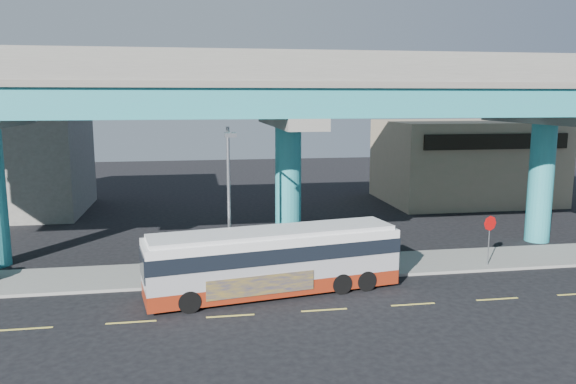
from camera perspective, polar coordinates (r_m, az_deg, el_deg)
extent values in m
plane|color=black|center=(24.80, 3.53, -11.64)|extent=(120.00, 120.00, 0.00)
cube|color=gray|center=(29.86, 1.14, -7.76)|extent=(70.00, 4.00, 0.15)
cube|color=#D8C64C|center=(24.87, -25.07, -12.48)|extent=(2.00, 0.12, 0.01)
cube|color=#D8C64C|center=(24.10, -15.65, -12.61)|extent=(2.00, 0.12, 0.01)
cube|color=#D8C64C|center=(23.98, -5.88, -12.41)|extent=(2.00, 0.12, 0.01)
cube|color=#D8C64C|center=(24.53, 3.70, -11.87)|extent=(2.00, 0.12, 0.01)
cube|color=#D8C64C|center=(25.69, 12.58, -11.08)|extent=(2.00, 0.12, 0.01)
cube|color=#D8C64C|center=(27.39, 20.49, -10.15)|extent=(2.00, 0.12, 0.01)
cube|color=gray|center=(36.62, -26.79, 7.98)|extent=(1.80, 5.00, 1.20)
cylinder|color=teal|center=(32.39, 0.02, 0.20)|extent=(1.50, 1.50, 7.40)
cube|color=gray|center=(31.98, 0.02, 7.29)|extent=(2.00, 12.00, 0.60)
cube|color=gray|center=(35.42, -0.93, 8.96)|extent=(1.80, 5.00, 1.20)
cylinder|color=teal|center=(38.40, 24.28, 0.82)|extent=(1.50, 1.50, 7.40)
cube|color=gray|center=(38.06, 24.70, 6.79)|extent=(2.00, 12.00, 0.60)
cube|color=gray|center=(40.99, 22.03, 8.36)|extent=(1.80, 5.00, 1.20)
cube|color=teal|center=(28.51, 1.20, 9.03)|extent=(52.00, 5.00, 1.40)
cube|color=gray|center=(28.52, 1.20, 10.74)|extent=(52.00, 5.40, 0.30)
cube|color=gray|center=(26.09, 2.25, 12.06)|extent=(52.00, 0.25, 0.80)
cube|color=gray|center=(31.00, 0.33, 11.66)|extent=(52.00, 0.25, 0.80)
cube|color=teal|center=(35.43, -0.94, 11.07)|extent=(52.00, 5.00, 1.40)
cube|color=gray|center=(35.46, -0.94, 12.44)|extent=(52.00, 5.40, 0.30)
cube|color=gray|center=(33.03, -0.28, 13.61)|extent=(52.00, 0.25, 0.80)
cube|color=gray|center=(37.96, -1.52, 13.08)|extent=(52.00, 0.25, 0.80)
cube|color=tan|center=(51.42, 17.51, 3.00)|extent=(14.00, 10.00, 7.00)
cube|color=black|center=(46.77, 20.46, 4.82)|extent=(12.00, 0.25, 1.20)
cube|color=gray|center=(48.99, -26.99, 3.28)|extent=(12.00, 10.00, 9.00)
cube|color=maroon|center=(26.30, -1.46, -9.13)|extent=(11.95, 4.45, 0.68)
cube|color=silver|center=(25.97, -1.47, -6.88)|extent=(11.95, 4.45, 1.46)
cube|color=black|center=(25.84, -1.47, -5.85)|extent=(12.02, 4.51, 0.68)
cube|color=silver|center=(25.70, -1.48, -4.70)|extent=(11.95, 4.45, 0.39)
cube|color=silver|center=(25.63, -1.48, -4.06)|extent=(11.51, 4.13, 0.19)
cube|color=black|center=(28.17, 10.01, -5.00)|extent=(0.44, 2.21, 1.17)
cube|color=black|center=(24.79, -14.59, -7.18)|extent=(0.44, 2.21, 1.17)
cube|color=navy|center=(24.76, -2.72, -9.45)|extent=(4.81, 0.88, 0.88)
cylinder|color=black|center=(24.39, -9.99, -10.92)|extent=(1.01, 0.45, 0.97)
cylinder|color=black|center=(26.48, -10.80, -9.28)|extent=(1.01, 0.45, 0.97)
cylinder|color=black|center=(26.34, 5.45, -9.25)|extent=(1.01, 0.45, 0.97)
cylinder|color=black|center=(28.28, 3.53, -7.89)|extent=(1.01, 0.45, 0.97)
cylinder|color=black|center=(26.87, 7.94, -8.92)|extent=(1.01, 0.45, 0.97)
cylinder|color=black|center=(28.78, 5.88, -7.62)|extent=(1.01, 0.45, 0.97)
cylinder|color=gray|center=(27.04, -6.02, -1.31)|extent=(0.16, 0.16, 7.47)
cylinder|color=gray|center=(25.60, -6.01, 6.05)|extent=(0.12, 2.02, 0.12)
cube|color=gray|center=(24.60, -5.87, 5.80)|extent=(0.50, 0.70, 0.18)
cylinder|color=gray|center=(31.71, 19.71, -4.97)|extent=(0.06, 0.06, 2.33)
cylinder|color=#B20A0A|center=(31.44, 19.85, -3.01)|extent=(0.79, 0.23, 0.81)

